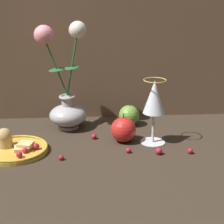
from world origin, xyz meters
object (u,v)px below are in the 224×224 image
at_px(vase, 65,93).
at_px(apple_beside_vase, 129,115).
at_px(wine_glass, 154,100).
at_px(apple_near_glass, 123,130).
at_px(plate_with_pastries, 14,147).

xyz_separation_m(vase, apple_beside_vase, (0.21, 0.01, -0.08)).
xyz_separation_m(vase, wine_glass, (0.26, -0.14, 0.02)).
distance_m(apple_beside_vase, apple_near_glass, 0.14).
xyz_separation_m(wine_glass, apple_beside_vase, (-0.05, 0.15, -0.10)).
bearing_deg(vase, apple_beside_vase, 2.27).
bearing_deg(apple_near_glass, apple_beside_vase, 76.80).
xyz_separation_m(plate_with_pastries, wine_glass, (0.40, 0.04, 0.12)).
bearing_deg(apple_beside_vase, wine_glass, -69.87).
bearing_deg(wine_glass, plate_with_pastries, -174.31).
bearing_deg(vase, apple_near_glass, -36.43).
relative_size(plate_with_pastries, apple_beside_vase, 2.25).
height_order(plate_with_pastries, wine_glass, wine_glass).
bearing_deg(vase, plate_with_pastries, -127.50).
xyz_separation_m(plate_with_pastries, apple_near_glass, (0.31, 0.05, 0.02)).
bearing_deg(plate_with_pastries, wine_glass, 5.69).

